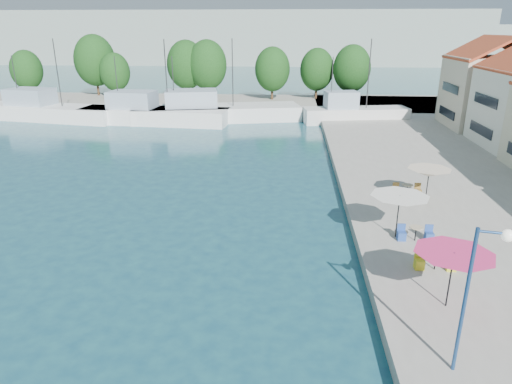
# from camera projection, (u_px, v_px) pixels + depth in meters

# --- Properties ---
(quay_far) EXTENTS (90.00, 16.00, 0.60)m
(quay_far) POSITION_uv_depth(u_px,v_px,m) (222.00, 103.00, 68.31)
(quay_far) COLOR gray
(quay_far) RESTS_ON ground
(hill_west) EXTENTS (180.00, 40.00, 16.00)m
(hill_west) POSITION_uv_depth(u_px,v_px,m) (198.00, 37.00, 154.52)
(hill_west) COLOR gray
(hill_west) RESTS_ON ground
(hill_east) EXTENTS (140.00, 40.00, 12.00)m
(hill_east) POSITION_uv_depth(u_px,v_px,m) (395.00, 42.00, 168.83)
(hill_east) COLOR gray
(hill_east) RESTS_ON ground
(building_06) EXTENTS (9.00, 8.80, 10.20)m
(building_06) POSITION_uv_depth(u_px,v_px,m) (493.00, 82.00, 49.20)
(building_06) COLOR beige
(building_06) RESTS_ON quay_right
(trawler_01) EXTENTS (18.50, 7.74, 10.20)m
(trawler_01) POSITION_uv_depth(u_px,v_px,m) (47.00, 111.00, 57.64)
(trawler_01) COLOR white
(trawler_01) RESTS_ON ground
(trawler_02) EXTENTS (18.29, 6.23, 10.20)m
(trawler_02) POSITION_uv_depth(u_px,v_px,m) (151.00, 114.00, 55.45)
(trawler_02) COLOR white
(trawler_02) RESTS_ON ground
(trawler_03) EXTENTS (21.37, 9.71, 10.20)m
(trawler_03) POSITION_uv_depth(u_px,v_px,m) (212.00, 112.00, 57.10)
(trawler_03) COLOR silver
(trawler_03) RESTS_ON ground
(trawler_04) EXTENTS (13.08, 5.36, 10.20)m
(trawler_04) POSITION_uv_depth(u_px,v_px,m) (353.00, 114.00, 55.77)
(trawler_04) COLOR silver
(trawler_04) RESTS_ON ground
(tree_01) EXTENTS (4.87, 4.87, 7.21)m
(tree_01) POSITION_uv_depth(u_px,v_px,m) (26.00, 70.00, 71.60)
(tree_01) COLOR #3F2B19
(tree_01) RESTS_ON quay_far
(tree_02) EXTENTS (6.43, 6.43, 9.52)m
(tree_02) POSITION_uv_depth(u_px,v_px,m) (95.00, 60.00, 72.54)
(tree_02) COLOR #3F2B19
(tree_02) RESTS_ON quay_far
(tree_03) EXTENTS (4.65, 4.65, 6.88)m
(tree_03) POSITION_uv_depth(u_px,v_px,m) (115.00, 72.00, 70.44)
(tree_03) COLOR #3F2B19
(tree_03) RESTS_ON quay_far
(tree_04) EXTENTS (5.90, 5.90, 8.74)m
(tree_04) POSITION_uv_depth(u_px,v_px,m) (186.00, 65.00, 70.03)
(tree_04) COLOR #3F2B19
(tree_04) RESTS_ON quay_far
(tree_05) EXTENTS (5.95, 5.95, 8.81)m
(tree_05) POSITION_uv_depth(u_px,v_px,m) (207.00, 65.00, 69.26)
(tree_05) COLOR #3F2B19
(tree_05) RESTS_ON quay_far
(tree_06) EXTENTS (5.28, 5.28, 7.81)m
(tree_06) POSITION_uv_depth(u_px,v_px,m) (272.00, 69.00, 68.62)
(tree_06) COLOR #3F2B19
(tree_06) RESTS_ON quay_far
(tree_07) EXTENTS (5.13, 5.13, 7.59)m
(tree_07) POSITION_uv_depth(u_px,v_px,m) (317.00, 70.00, 69.60)
(tree_07) COLOR #3F2B19
(tree_07) RESTS_ON quay_far
(tree_08) EXTENTS (5.52, 5.52, 8.17)m
(tree_08) POSITION_uv_depth(u_px,v_px,m) (352.00, 69.00, 67.36)
(tree_08) COLOR #3F2B19
(tree_08) RESTS_ON quay_far
(umbrella_pink) EXTENTS (3.07, 3.07, 2.35)m
(umbrella_pink) POSITION_uv_depth(u_px,v_px,m) (453.00, 259.00, 17.37)
(umbrella_pink) COLOR black
(umbrella_pink) RESTS_ON quay_right
(umbrella_white) EXTENTS (3.02, 3.02, 2.31)m
(umbrella_white) POSITION_uv_depth(u_px,v_px,m) (399.00, 200.00, 23.36)
(umbrella_white) COLOR black
(umbrella_white) RESTS_ON quay_right
(umbrella_cream) EXTENTS (2.67, 2.67, 2.24)m
(umbrella_cream) POSITION_uv_depth(u_px,v_px,m) (429.00, 173.00, 28.08)
(umbrella_cream) COLOR black
(umbrella_cream) RESTS_ON quay_right
(cafe_table_01) EXTENTS (1.82, 0.70, 0.76)m
(cafe_table_01) POSITION_uv_depth(u_px,v_px,m) (435.00, 264.00, 20.72)
(cafe_table_01) COLOR black
(cafe_table_01) RESTS_ON quay_right
(cafe_table_02) EXTENTS (1.82, 0.70, 0.76)m
(cafe_table_02) POSITION_uv_depth(u_px,v_px,m) (415.00, 235.00, 23.54)
(cafe_table_02) COLOR black
(cafe_table_02) RESTS_ON quay_right
(cafe_table_03) EXTENTS (1.82, 0.70, 0.76)m
(cafe_table_03) POSITION_uv_depth(u_px,v_px,m) (407.00, 191.00, 29.85)
(cafe_table_03) COLOR black
(cafe_table_03) RESTS_ON quay_right
(street_lamp) EXTENTS (1.03, 0.38, 5.03)m
(street_lamp) POSITION_uv_depth(u_px,v_px,m) (481.00, 276.00, 13.47)
(street_lamp) COLOR navy
(street_lamp) RESTS_ON quay_right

